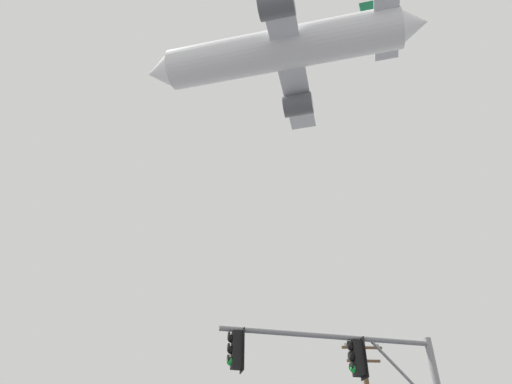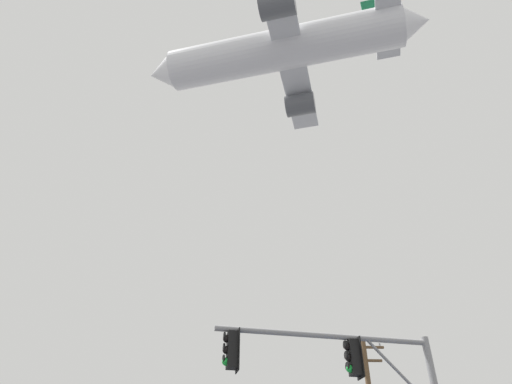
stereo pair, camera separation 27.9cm
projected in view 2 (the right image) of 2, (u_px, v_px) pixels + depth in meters
The scene contains 1 object.
airplane at pixel (283, 50), 47.57m from camera, with size 29.35×22.67×8.09m.
Camera 2 is at (0.71, -5.39, 1.69)m, focal length 32.18 mm.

